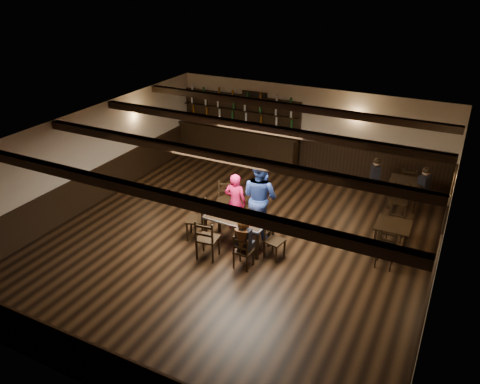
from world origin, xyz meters
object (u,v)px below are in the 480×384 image
at_px(chair_near_right, 242,250).
at_px(man_blue, 260,197).
at_px(cake, 220,211).
at_px(dining_table, 237,221).
at_px(chair_near_left, 206,237).
at_px(woman_pink, 235,202).
at_px(bar_counter, 238,139).

bearing_deg(chair_near_right, man_blue, 100.58).
height_order(chair_near_right, man_blue, man_blue).
bearing_deg(cake, dining_table, -2.97).
distance_m(chair_near_left, man_blue, 1.76).
bearing_deg(dining_table, woman_pink, 120.71).
relative_size(dining_table, cake, 4.63).
bearing_deg(chair_near_left, dining_table, 66.69).
xyz_separation_m(dining_table, chair_near_left, (-0.36, -0.84, -0.08)).
bearing_deg(chair_near_right, dining_table, 123.43).
bearing_deg(chair_near_left, woman_pink, 91.86).
relative_size(chair_near_right, man_blue, 0.41).
distance_m(woman_pink, man_blue, 0.70).
relative_size(man_blue, bar_counter, 0.45).
bearing_deg(man_blue, dining_table, 91.58).
xyz_separation_m(chair_near_right, bar_counter, (-3.02, 5.71, 0.24)).
height_order(woman_pink, cake, woman_pink).
bearing_deg(bar_counter, woman_pink, -63.73).
height_order(dining_table, bar_counter, bar_counter).
bearing_deg(man_blue, woman_pink, 25.41).
xyz_separation_m(dining_table, bar_counter, (-2.49, 4.90, 0.06)).
distance_m(dining_table, cake, 0.49).
bearing_deg(bar_counter, chair_near_left, -69.66).
bearing_deg(cake, woman_pink, 85.04).
height_order(chair_near_left, chair_near_right, chair_near_left).
xyz_separation_m(chair_near_left, cake, (-0.11, 0.86, 0.21)).
relative_size(woman_pink, cake, 4.58).
bearing_deg(woman_pink, chair_near_right, 112.32).
bearing_deg(cake, chair_near_left, -82.88).
distance_m(man_blue, bar_counter, 4.96).
xyz_separation_m(chair_near_left, man_blue, (0.60, 1.60, 0.42)).
height_order(dining_table, man_blue, man_blue).
height_order(dining_table, chair_near_right, chair_near_right).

